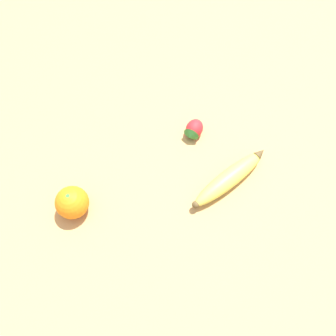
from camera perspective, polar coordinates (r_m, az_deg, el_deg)
ground_plane at (r=0.73m, az=-0.64°, el=-6.43°), size 3.00×3.00×0.00m
banana at (r=0.75m, az=10.72°, el=-1.69°), size 0.22×0.06×0.04m
orange at (r=0.72m, az=-16.35°, el=-5.78°), size 0.07×0.07×0.07m
strawberry at (r=0.80m, az=4.50°, el=6.64°), size 0.07×0.06×0.04m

